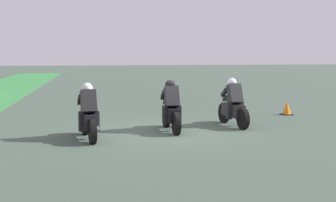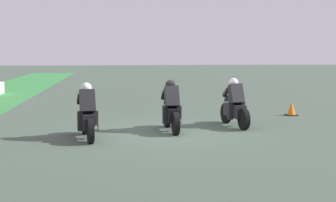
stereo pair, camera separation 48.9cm
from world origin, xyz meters
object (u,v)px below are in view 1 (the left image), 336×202
at_px(rider_lane_c, 88,116).
at_px(rider_lane_b, 171,110).
at_px(traffic_cone, 287,108).
at_px(rider_lane_a, 233,106).

bearing_deg(rider_lane_c, rider_lane_b, -77.74).
distance_m(rider_lane_b, traffic_cone, 5.53).
bearing_deg(rider_lane_a, rider_lane_b, 97.74).
bearing_deg(rider_lane_a, rider_lane_c, 100.50).
xyz_separation_m(rider_lane_a, rider_lane_c, (-1.58, 4.46, 0.00)).
relative_size(rider_lane_c, traffic_cone, 3.95).
bearing_deg(rider_lane_b, rider_lane_c, 108.05).
bearing_deg(traffic_cone, rider_lane_c, 117.72).
relative_size(rider_lane_a, traffic_cone, 3.96).
xyz_separation_m(rider_lane_a, rider_lane_b, (-0.62, 2.07, 0.00)).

